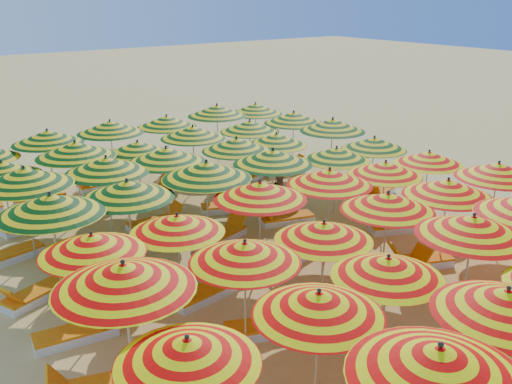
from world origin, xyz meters
TOP-DOWN VIEW (x-y plane):
  - ground at (0.00, 0.00)m, footprint 120.00×120.00m
  - umbrella_1 at (-3.28, -8.02)m, footprint 2.95×2.95m
  - umbrella_2 at (-0.97, -7.61)m, footprint 2.56×2.56m
  - umbrella_6 at (-5.64, -5.49)m, footprint 2.61×2.61m
  - umbrella_7 at (-3.28, -5.69)m, footprint 2.88×2.88m
  - umbrella_8 at (-1.25, -5.39)m, footprint 2.37×2.37m
  - umbrella_9 at (1.33, -5.46)m, footprint 2.62×2.62m
  - umbrella_12 at (-5.64, -3.35)m, footprint 3.01×3.01m
  - umbrella_13 at (-3.15, -3.40)m, footprint 2.57×2.57m
  - umbrella_14 at (-1.07, -3.43)m, footprint 2.33×2.33m
  - umbrella_15 at (1.21, -3.22)m, footprint 2.67×2.67m
  - umbrella_16 at (3.23, -3.46)m, footprint 2.31×2.31m
  - umbrella_17 at (5.55, -3.43)m, footprint 2.53×2.53m
  - umbrella_18 at (-5.38, -1.15)m, footprint 2.73×2.73m
  - umbrella_19 at (-3.40, -1.13)m, footprint 2.86×2.86m
  - umbrella_20 at (-0.91, -0.90)m, footprint 2.98×2.98m
  - umbrella_21 at (1.31, -1.07)m, footprint 3.02×3.02m
  - umbrella_22 at (3.48, -1.14)m, footprint 2.39×2.39m
  - umbrella_23 at (5.59, -1.06)m, footprint 2.65×2.65m
  - umbrella_24 at (-5.53, 0.96)m, footprint 2.82×2.82m
  - umbrella_25 at (-3.55, 1.15)m, footprint 2.98×2.98m
  - umbrella_26 at (-1.25, 1.09)m, footprint 2.87×2.87m
  - umbrella_27 at (1.18, 1.25)m, footprint 2.59×2.59m
  - umbrella_28 at (3.52, 0.94)m, footprint 2.47×2.47m
  - umbrella_29 at (5.38, 1.04)m, footprint 2.70×2.70m
  - umbrella_30 at (-5.44, 3.36)m, footprint 2.94×2.94m
  - umbrella_31 at (-3.18, 3.38)m, footprint 2.49×2.49m
  - umbrella_32 at (-1.26, 3.40)m, footprint 2.60×2.60m
  - umbrella_33 at (1.34, 3.40)m, footprint 2.84×2.84m
  - umbrella_34 at (3.12, 3.54)m, footprint 2.34×2.34m
  - umbrella_35 at (5.57, 3.28)m, footprint 2.93×2.93m
  - umbrella_36 at (-5.54, 5.41)m, footprint 2.73×2.73m
  - umbrella_37 at (-3.37, 5.37)m, footprint 2.98×2.98m
  - umbrella_38 at (-1.25, 5.47)m, footprint 2.80×2.80m
  - umbrella_39 at (1.03, 5.72)m, footprint 3.01×3.01m
  - umbrella_40 at (3.42, 5.54)m, footprint 2.49×2.49m
  - umbrella_41 at (5.46, 5.39)m, footprint 2.83×2.83m
  - umbrella_43 at (-3.48, 7.77)m, footprint 2.49×2.49m
  - umbrella_44 at (-1.17, 7.92)m, footprint 2.72×2.72m
  - umbrella_45 at (1.15, 7.93)m, footprint 2.72×2.72m
  - umbrella_46 at (3.51, 7.97)m, footprint 2.56×2.56m
  - umbrella_47 at (5.47, 7.97)m, footprint 2.37×2.37m
  - lounger_7 at (-2.55, -3.36)m, footprint 1.82×1.20m
  - lounger_8 at (-0.47, -3.36)m, footprint 1.78×0.76m
  - lounger_9 at (1.81, -3.30)m, footprint 1.81×0.87m
  - lounger_10 at (2.63, -3.24)m, footprint 1.82×1.22m
  - lounger_11 at (-5.89, -1.17)m, footprint 1.79×0.80m
  - lounger_12 at (-2.80, -1.31)m, footprint 1.80×0.82m
  - lounger_13 at (-1.41, -1.10)m, footprint 1.83×1.13m
  - lounger_14 at (0.71, -0.86)m, footprint 1.82×0.97m
  - lounger_15 at (3.99, -1.28)m, footprint 1.82×1.23m
  - lounger_16 at (5.00, -1.03)m, footprint 1.82×1.00m
  - lounger_17 at (-6.12, 1.01)m, footprint 1.82×1.17m
  - lounger_18 at (-0.65, 1.29)m, footprint 1.83×1.05m
  - lounger_19 at (1.68, 1.22)m, footprint 1.83×1.05m
  - lounger_20 at (5.88, 1.10)m, footprint 1.83×1.11m
  - lounger_21 at (-6.04, 3.60)m, footprint 1.82×0.94m
  - lounger_22 at (-1.77, 3.34)m, footprint 1.76×0.66m
  - lounger_23 at (0.83, 3.17)m, footprint 1.82×1.20m
  - lounger_24 at (2.53, 3.40)m, footprint 1.81×0.89m
  - lounger_25 at (4.97, 3.41)m, footprint 1.82×1.24m
  - lounger_26 at (-5.04, 5.48)m, footprint 1.81×0.89m
  - lounger_27 at (-0.65, 5.72)m, footprint 1.83×1.12m
  - lounger_28 at (3.92, 5.60)m, footprint 1.83×1.10m
  - lounger_29 at (4.96, 5.24)m, footprint 1.80×0.85m
  - lounger_31 at (-3.98, 7.59)m, footprint 1.83×1.15m
  - lounger_32 at (-1.76, 7.90)m, footprint 1.76×0.66m
  - lounger_33 at (1.66, 7.99)m, footprint 1.83×1.07m
  - beachgoer_a at (-2.40, -0.36)m, footprint 0.60×0.58m
  - beachgoer_b at (1.99, 1.86)m, footprint 0.80×0.68m

SIDE VIEW (x-z plane):
  - ground at x=0.00m, z-range 0.00..0.00m
  - lounger_7 at x=-2.55m, z-range -0.19..0.50m
  - lounger_8 at x=-0.47m, z-range -0.19..0.50m
  - lounger_9 at x=1.81m, z-range -0.19..0.50m
  - lounger_10 at x=2.63m, z-range -0.19..0.50m
  - lounger_11 at x=-5.89m, z-range -0.19..0.50m
  - lounger_12 at x=-2.80m, z-range -0.19..0.50m
  - lounger_13 at x=-1.41m, z-range -0.19..0.50m
  - lounger_14 at x=0.71m, z-range -0.19..0.50m
  - lounger_15 at x=3.99m, z-range -0.19..0.50m
  - lounger_16 at x=5.00m, z-range -0.19..0.50m
  - lounger_17 at x=-6.12m, z-range -0.19..0.50m
  - lounger_18 at x=-0.65m, z-range -0.19..0.50m
  - lounger_19 at x=1.68m, z-range -0.19..0.50m
  - lounger_20 at x=5.88m, z-range -0.19..0.50m
  - lounger_21 at x=-6.04m, z-range -0.19..0.50m
  - lounger_22 at x=-1.77m, z-range -0.19..0.50m
  - lounger_23 at x=0.83m, z-range -0.19..0.50m
  - lounger_24 at x=2.53m, z-range -0.19..0.50m
  - lounger_25 at x=4.97m, z-range -0.19..0.50m
  - lounger_26 at x=-5.04m, z-range -0.19..0.50m
  - lounger_27 at x=-0.65m, z-range -0.19..0.50m
  - lounger_28 at x=3.92m, z-range -0.19..0.50m
  - lounger_29 at x=4.96m, z-range -0.19..0.50m
  - lounger_31 at x=-3.98m, z-range -0.19..0.50m
  - lounger_32 at x=-1.76m, z-range -0.19..0.50m
  - lounger_33 at x=1.66m, z-range -0.19..0.50m
  - beachgoer_a at x=-2.40m, z-range 0.00..1.38m
  - beachgoer_b at x=1.99m, z-range 0.00..1.45m
  - umbrella_23 at x=5.59m, z-range 0.87..3.15m
  - umbrella_19 at x=-3.40m, z-range 0.87..3.16m
  - umbrella_8 at x=-1.25m, z-range 0.87..3.16m
  - umbrella_38 at x=-1.25m, z-range 0.88..3.18m
  - umbrella_14 at x=-1.07m, z-range 0.88..3.18m
  - umbrella_28 at x=3.52m, z-range 0.88..3.19m
  - umbrella_6 at x=-5.64m, z-range 0.88..3.19m
  - umbrella_34 at x=3.12m, z-range 0.88..3.20m
  - umbrella_22 at x=3.48m, z-range 0.89..3.22m
  - umbrella_18 at x=-5.38m, z-range 0.89..3.23m
  - umbrella_36 at x=-5.54m, z-range 0.89..3.25m
  - umbrella_29 at x=5.38m, z-range 0.90..3.26m
  - umbrella_7 at x=-3.28m, z-range 0.90..3.27m
  - umbrella_13 at x=-3.15m, z-range 0.91..3.30m
  - umbrella_40 at x=3.42m, z-range 0.91..3.31m
  - umbrella_15 at x=1.21m, z-range 0.93..3.37m
  - umbrella_16 at x=3.23m, z-range 0.93..3.38m
  - umbrella_33 at x=1.34m, z-range 0.93..3.39m
  - umbrella_47 at x=5.47m, z-range 0.93..3.39m
  - umbrella_45 at x=1.15m, z-range 0.94..3.40m
  - umbrella_39 at x=1.03m, z-range 0.94..3.42m
  - umbrella_21 at x=1.31m, z-range 0.95..3.44m
  - umbrella_17 at x=5.55m, z-range 0.95..3.44m
  - umbrella_41 at x=5.46m, z-range 0.95..3.47m
  - umbrella_2 at x=-0.97m, z-range 0.96..3.47m
  - umbrella_20 at x=-0.91m, z-range 0.96..3.48m
  - umbrella_25 at x=-3.55m, z-range 0.96..3.49m
  - umbrella_32 at x=-1.26m, z-range 0.97..3.51m
  - umbrella_9 at x=1.33m, z-range 0.97..3.51m
  - umbrella_27 at x=1.18m, z-range 0.97..3.53m
  - umbrella_43 at x=-3.48m, z-range 0.97..3.54m
  - umbrella_44 at x=-1.17m, z-range 0.98..3.55m
  - umbrella_31 at x=-3.18m, z-range 0.98..3.55m
  - umbrella_35 at x=5.57m, z-range 0.98..3.57m
  - umbrella_46 at x=3.51m, z-range 1.00..3.62m
  - umbrella_1 at x=-3.28m, z-range 1.00..3.62m
  - umbrella_24 at x=-5.53m, z-range 1.00..3.64m
  - umbrella_37 at x=-3.37m, z-range 1.00..3.64m
  - umbrella_26 at x=-1.25m, z-range 1.00..3.64m
  - umbrella_12 at x=-5.64m, z-range 1.01..3.66m
  - umbrella_30 at x=-5.44m, z-range 1.01..3.68m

